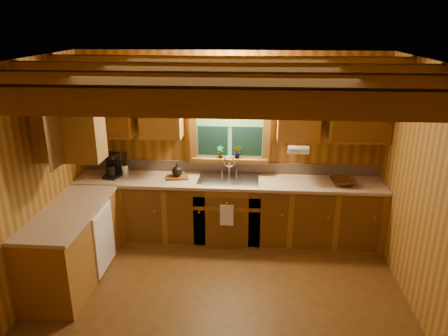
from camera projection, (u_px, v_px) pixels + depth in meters
name	position (u px, v px, depth m)	size (l,w,h in m)	color
room	(218.00, 200.00, 4.16)	(4.20, 4.20, 4.20)	#593715
ceiling_beams	(217.00, 77.00, 3.76)	(4.20, 2.54, 0.18)	brown
base_cabinets	(190.00, 219.00, 5.69)	(4.20, 2.22, 0.86)	brown
countertop	(190.00, 188.00, 5.54)	(4.20, 2.24, 0.04)	tan
backsplash	(230.00, 167.00, 6.03)	(4.20, 0.02, 0.16)	tan
dishwasher_panel	(104.00, 239.00, 5.19)	(0.02, 0.60, 0.80)	white
upper_cabinets	(183.00, 114.00, 5.35)	(4.19, 1.77, 0.78)	brown
window	(230.00, 130.00, 5.84)	(1.12, 0.08, 1.00)	brown
window_sill	(230.00, 159.00, 5.93)	(1.06, 0.14, 0.04)	brown
wall_sconce	(229.00, 85.00, 5.51)	(0.45, 0.21, 0.17)	black
paper_towel_roll	(298.00, 150.00, 5.51)	(0.11, 0.11, 0.27)	white
dish_towel	(227.00, 215.00, 5.61)	(0.18, 0.01, 0.30)	white
sink	(228.00, 182.00, 5.81)	(0.82, 0.48, 0.43)	silver
coffee_maker	(112.00, 165.00, 5.86)	(0.19, 0.24, 0.34)	black
utensil_crock	(124.00, 169.00, 5.94)	(0.12, 0.12, 0.35)	silver
cutting_board	(177.00, 177.00, 5.85)	(0.30, 0.21, 0.03)	brown
teakettle	(177.00, 171.00, 5.82)	(0.14, 0.14, 0.18)	black
wicker_basket	(343.00, 182.00, 5.61)	(0.32, 0.32, 0.08)	#48230C
potted_plant_left	(220.00, 152.00, 5.89)	(0.09, 0.06, 0.18)	brown
potted_plant_right	(238.00, 152.00, 5.87)	(0.10, 0.08, 0.19)	brown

